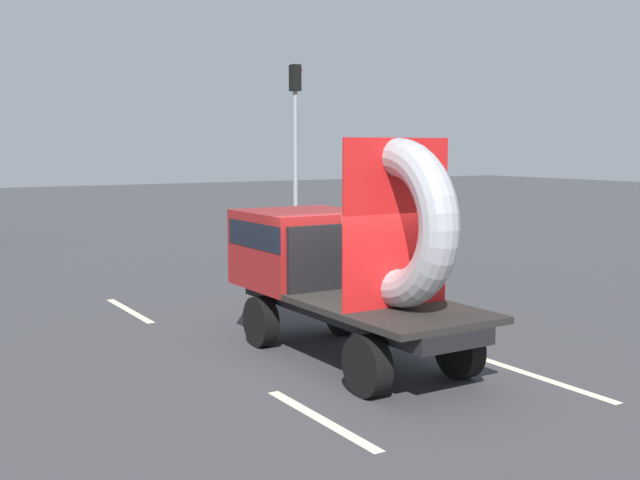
% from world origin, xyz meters
% --- Properties ---
extents(ground_plane, '(120.00, 120.00, 0.00)m').
position_xyz_m(ground_plane, '(0.00, 0.00, 0.00)').
color(ground_plane, '#38383A').
extents(flatbed_truck, '(2.02, 5.21, 3.61)m').
position_xyz_m(flatbed_truck, '(0.18, 0.86, 1.69)').
color(flatbed_truck, black).
rests_on(flatbed_truck, ground_plane).
extents(traffic_light, '(0.42, 0.36, 6.28)m').
position_xyz_m(traffic_light, '(6.78, 13.82, 4.06)').
color(traffic_light, gray).
rests_on(traffic_light, ground_plane).
extents(lane_dash_left_near, '(0.16, 2.60, 0.01)m').
position_xyz_m(lane_dash_left_near, '(-1.71, -1.69, 0.00)').
color(lane_dash_left_near, beige).
rests_on(lane_dash_left_near, ground_plane).
extents(lane_dash_left_far, '(0.16, 2.79, 0.01)m').
position_xyz_m(lane_dash_left_far, '(-1.71, 6.13, 0.00)').
color(lane_dash_left_far, beige).
rests_on(lane_dash_left_far, ground_plane).
extents(lane_dash_right_near, '(0.16, 2.70, 0.01)m').
position_xyz_m(lane_dash_right_near, '(2.07, -1.96, 0.00)').
color(lane_dash_right_near, beige).
rests_on(lane_dash_right_near, ground_plane).
extents(lane_dash_right_far, '(0.16, 2.38, 0.01)m').
position_xyz_m(lane_dash_right_far, '(2.07, 6.47, 0.00)').
color(lane_dash_right_far, beige).
rests_on(lane_dash_right_far, ground_plane).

